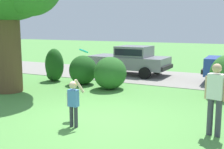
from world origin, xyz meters
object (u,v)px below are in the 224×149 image
(frisbee, at_px, (84,51))
(adult_onlooker, at_px, (215,96))
(parked_sedan, at_px, (131,59))
(child_thrower, at_px, (73,100))

(frisbee, xyz_separation_m, adult_onlooker, (3.67, -0.07, -0.91))
(parked_sedan, xyz_separation_m, child_thrower, (2.03, -8.44, -0.13))
(parked_sedan, distance_m, adult_onlooker, 9.18)
(frisbee, bearing_deg, parked_sedan, 102.92)
(parked_sedan, bearing_deg, child_thrower, -76.48)
(parked_sedan, relative_size, child_thrower, 3.44)
(parked_sedan, height_order, adult_onlooker, adult_onlooker)
(child_thrower, distance_m, adult_onlooker, 3.49)
(child_thrower, xyz_separation_m, adult_onlooker, (3.34, 0.99, 0.27))
(child_thrower, height_order, frisbee, frisbee)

